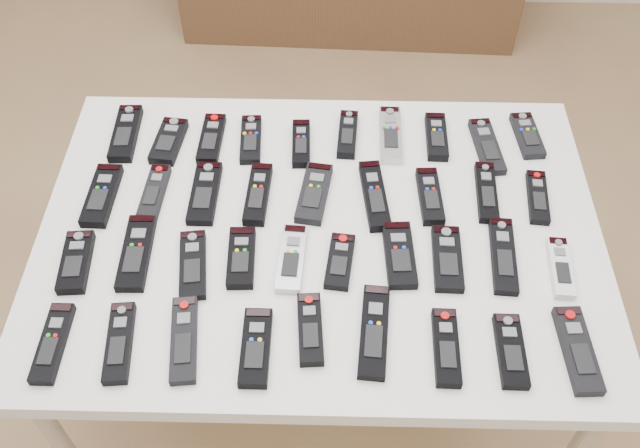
{
  "coord_description": "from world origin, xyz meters",
  "views": [
    {
      "loc": [
        0.09,
        -1.13,
        2.0
      ],
      "look_at": [
        0.06,
        -0.12,
        0.8
      ],
      "focal_mm": 40.0,
      "sensor_mm": 36.0,
      "label": 1
    }
  ],
  "objects_px": {
    "remote_4": "(301,143)",
    "remote_14": "(314,193)",
    "remote_20": "(136,253)",
    "remote_37": "(578,350)",
    "remote_12": "(205,193)",
    "remote_30": "(119,343)",
    "remote_9": "(527,136)",
    "remote_27": "(503,256)",
    "remote_15": "(375,195)",
    "remote_21": "(193,265)",
    "remote_32": "(256,347)",
    "remote_3": "(251,139)",
    "remote_35": "(446,347)",
    "remote_22": "(241,258)",
    "remote_7": "(436,137)",
    "remote_10": "(102,195)",
    "remote_16": "(430,196)",
    "remote_29": "(53,343)",
    "remote_13": "(258,194)",
    "remote_17": "(486,192)",
    "remote_24": "(340,261)",
    "remote_11": "(154,192)",
    "remote_28": "(561,268)",
    "remote_5": "(348,134)",
    "remote_31": "(184,339)",
    "remote_33": "(310,329)",
    "remote_25": "(399,255)",
    "remote_26": "(447,259)",
    "remote_0": "(126,133)",
    "remote_34": "(374,331)",
    "remote_18": "(538,197)",
    "remote_8": "(487,147)",
    "remote_19": "(76,262)",
    "remote_6": "(390,135)",
    "remote_23": "(292,259)",
    "table": "(320,246)",
    "remote_36": "(511,351)",
    "remote_1": "(169,141)"
  },
  "relations": [
    {
      "from": "remote_18",
      "to": "remote_20",
      "type": "xyz_separation_m",
      "value": [
        -0.89,
        -0.18,
        0.0
      ]
    },
    {
      "from": "remote_7",
      "to": "remote_37",
      "type": "xyz_separation_m",
      "value": [
        0.22,
        -0.59,
        0.0
      ]
    },
    {
      "from": "remote_24",
      "to": "remote_11",
      "type": "bearing_deg",
      "value": 162.9
    },
    {
      "from": "remote_22",
      "to": "remote_31",
      "type": "xyz_separation_m",
      "value": [
        -0.09,
        -0.2,
        -0.0
      ]
    },
    {
      "from": "remote_27",
      "to": "remote_34",
      "type": "distance_m",
      "value": 0.34
    },
    {
      "from": "remote_22",
      "to": "remote_28",
      "type": "height_order",
      "value": "remote_22"
    },
    {
      "from": "remote_8",
      "to": "remote_35",
      "type": "xyz_separation_m",
      "value": [
        -0.15,
        -0.56,
        0.0
      ]
    },
    {
      "from": "remote_6",
      "to": "remote_33",
      "type": "distance_m",
      "value": 0.59
    },
    {
      "from": "remote_23",
      "to": "remote_21",
      "type": "bearing_deg",
      "value": -170.68
    },
    {
      "from": "remote_20",
      "to": "remote_22",
      "type": "distance_m",
      "value": 0.23
    },
    {
      "from": "remote_26",
      "to": "remote_37",
      "type": "bearing_deg",
      "value": -41.46
    },
    {
      "from": "table",
      "to": "remote_13",
      "type": "distance_m",
      "value": 0.19
    },
    {
      "from": "remote_4",
      "to": "remote_22",
      "type": "bearing_deg",
      "value": -109.72
    },
    {
      "from": "remote_12",
      "to": "remote_30",
      "type": "bearing_deg",
      "value": -105.54
    },
    {
      "from": "remote_0",
      "to": "remote_5",
      "type": "xyz_separation_m",
      "value": [
        0.55,
        0.01,
        -0.0
      ]
    },
    {
      "from": "remote_0",
      "to": "remote_10",
      "type": "height_order",
      "value": "same"
    },
    {
      "from": "remote_8",
      "to": "remote_15",
      "type": "height_order",
      "value": "remote_15"
    },
    {
      "from": "remote_12",
      "to": "remote_19",
      "type": "distance_m",
      "value": 0.32
    },
    {
      "from": "remote_25",
      "to": "remote_3",
      "type": "bearing_deg",
      "value": 131.87
    },
    {
      "from": "remote_16",
      "to": "remote_29",
      "type": "xyz_separation_m",
      "value": [
        -0.76,
        -0.4,
        -0.0
      ]
    },
    {
      "from": "remote_14",
      "to": "remote_35",
      "type": "distance_m",
      "value": 0.48
    },
    {
      "from": "remote_7",
      "to": "remote_37",
      "type": "height_order",
      "value": "same"
    },
    {
      "from": "remote_21",
      "to": "remote_24",
      "type": "height_order",
      "value": "same"
    },
    {
      "from": "remote_3",
      "to": "remote_35",
      "type": "relative_size",
      "value": 0.96
    },
    {
      "from": "remote_7",
      "to": "remote_15",
      "type": "relative_size",
      "value": 0.76
    },
    {
      "from": "remote_35",
      "to": "remote_34",
      "type": "bearing_deg",
      "value": 167.73
    },
    {
      "from": "remote_31",
      "to": "remote_35",
      "type": "bearing_deg",
      "value": -7.34
    },
    {
      "from": "remote_33",
      "to": "remote_24",
      "type": "bearing_deg",
      "value": 66.83
    },
    {
      "from": "remote_3",
      "to": "remote_10",
      "type": "relative_size",
      "value": 0.89
    },
    {
      "from": "remote_20",
      "to": "remote_32",
      "type": "relative_size",
      "value": 1.17
    },
    {
      "from": "remote_13",
      "to": "remote_35",
      "type": "bearing_deg",
      "value": -42.01
    },
    {
      "from": "remote_20",
      "to": "remote_37",
      "type": "distance_m",
      "value": 0.92
    },
    {
      "from": "remote_10",
      "to": "remote_21",
      "type": "distance_m",
      "value": 0.3
    },
    {
      "from": "remote_29",
      "to": "remote_27",
      "type": "bearing_deg",
      "value": 14.9
    },
    {
      "from": "remote_23",
      "to": "remote_18",
      "type": "bearing_deg",
      "value": 22.29
    },
    {
      "from": "remote_29",
      "to": "remote_9",
      "type": "bearing_deg",
      "value": 31.31
    },
    {
      "from": "remote_23",
      "to": "remote_36",
      "type": "distance_m",
      "value": 0.48
    },
    {
      "from": "remote_4",
      "to": "remote_14",
      "type": "bearing_deg",
      "value": -79.43
    },
    {
      "from": "remote_14",
      "to": "remote_22",
      "type": "distance_m",
      "value": 0.24
    },
    {
      "from": "remote_15",
      "to": "remote_21",
      "type": "relative_size",
      "value": 1.16
    },
    {
      "from": "remote_16",
      "to": "remote_17",
      "type": "distance_m",
      "value": 0.13
    },
    {
      "from": "remote_1",
      "to": "remote_23",
      "type": "distance_m",
      "value": 0.48
    },
    {
      "from": "remote_29",
      "to": "remote_31",
      "type": "relative_size",
      "value": 0.92
    },
    {
      "from": "remote_9",
      "to": "remote_28",
      "type": "height_order",
      "value": "same"
    },
    {
      "from": "remote_5",
      "to": "remote_29",
      "type": "xyz_separation_m",
      "value": [
        -0.58,
        -0.6,
        -0.0
      ]
    },
    {
      "from": "remote_9",
      "to": "remote_27",
      "type": "distance_m",
      "value": 0.39
    },
    {
      "from": "remote_6",
      "to": "remote_17",
      "type": "bearing_deg",
      "value": -40.32
    },
    {
      "from": "remote_21",
      "to": "remote_37",
      "type": "distance_m",
      "value": 0.79
    },
    {
      "from": "remote_37",
      "to": "remote_11",
      "type": "bearing_deg",
      "value": 153.1
    },
    {
      "from": "remote_4",
      "to": "remote_28",
      "type": "bearing_deg",
      "value": -34.85
    }
  ]
}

